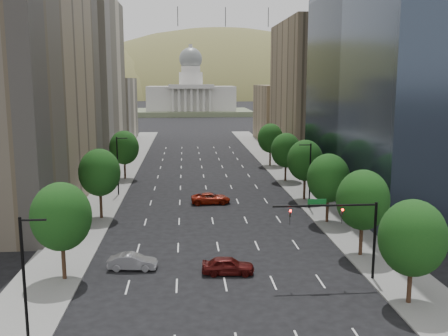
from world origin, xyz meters
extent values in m
cube|color=slate|center=(-15.50, 60.00, 0.07)|extent=(6.00, 200.00, 0.15)
cube|color=slate|center=(15.50, 60.00, 0.07)|extent=(6.00, 200.00, 0.15)
cube|color=beige|center=(-25.00, 103.00, 17.50)|extent=(14.00, 30.00, 35.00)
cube|color=beige|center=(-25.00, 136.00, 9.00)|extent=(14.00, 26.00, 18.00)
cube|color=#8C7759|center=(25.00, 100.00, 15.00)|extent=(14.00, 30.00, 30.00)
cube|color=#8C7759|center=(25.00, 133.00, 8.00)|extent=(14.00, 26.00, 16.00)
cylinder|color=#382316|center=(14.00, 25.00, 1.88)|extent=(0.36, 0.36, 3.75)
ellipsoid|color=#0F3711|center=(14.00, 25.00, 5.40)|extent=(5.20, 5.20, 5.98)
cylinder|color=#382316|center=(14.00, 36.00, 2.00)|extent=(0.36, 0.36, 4.00)
ellipsoid|color=#0F3711|center=(14.00, 36.00, 5.76)|extent=(5.20, 5.20, 5.98)
cylinder|color=#382316|center=(14.00, 48.00, 1.95)|extent=(0.36, 0.36, 3.90)
ellipsoid|color=#0F3711|center=(14.00, 48.00, 5.62)|extent=(5.20, 5.20, 5.98)
cylinder|color=#382316|center=(14.00, 60.00, 2.05)|extent=(0.36, 0.36, 4.10)
ellipsoid|color=#0F3711|center=(14.00, 60.00, 5.90)|extent=(5.20, 5.20, 5.98)
cylinder|color=#382316|center=(14.00, 74.00, 1.90)|extent=(0.36, 0.36, 3.80)
ellipsoid|color=#0F3711|center=(14.00, 74.00, 5.47)|extent=(5.20, 5.20, 5.98)
cylinder|color=#382316|center=(14.00, 90.00, 2.00)|extent=(0.36, 0.36, 4.00)
ellipsoid|color=#0F3711|center=(14.00, 90.00, 5.76)|extent=(5.20, 5.20, 5.98)
cylinder|color=#382316|center=(-14.00, 32.00, 2.00)|extent=(0.36, 0.36, 4.00)
ellipsoid|color=#0F3711|center=(-14.00, 32.00, 5.76)|extent=(5.20, 5.20, 5.98)
cylinder|color=#382316|center=(-14.00, 52.00, 2.08)|extent=(0.36, 0.36, 4.15)
ellipsoid|color=#0F3711|center=(-14.00, 52.00, 5.98)|extent=(5.20, 5.20, 5.98)
cylinder|color=#382316|center=(-14.00, 78.00, 1.98)|extent=(0.36, 0.36, 3.95)
ellipsoid|color=#0F3711|center=(-14.00, 78.00, 5.69)|extent=(5.20, 5.20, 5.98)
cylinder|color=black|center=(13.50, 55.00, 4.50)|extent=(0.20, 0.20, 9.00)
cylinder|color=black|center=(12.70, 55.00, 8.80)|extent=(1.60, 0.14, 0.14)
cylinder|color=black|center=(-13.50, 20.00, 4.50)|extent=(0.20, 0.20, 9.00)
cylinder|color=black|center=(-12.70, 20.00, 8.80)|extent=(1.60, 0.14, 0.14)
cylinder|color=black|center=(-13.50, 65.00, 4.50)|extent=(0.20, 0.20, 9.00)
cylinder|color=black|center=(-12.70, 65.00, 8.80)|extent=(1.60, 0.14, 0.14)
cylinder|color=black|center=(13.00, 30.00, 3.50)|extent=(0.24, 0.24, 7.00)
cylinder|color=black|center=(8.50, 30.00, 6.80)|extent=(9.00, 0.18, 0.18)
imported|color=black|center=(10.00, 30.00, 6.25)|extent=(0.18, 0.22, 1.10)
imported|color=black|center=(5.50, 30.00, 6.25)|extent=(0.18, 0.22, 1.10)
sphere|color=#FF0C07|center=(10.00, 29.82, 6.45)|extent=(0.20, 0.20, 0.20)
sphere|color=#FF0C07|center=(5.50, 29.82, 6.45)|extent=(0.20, 0.20, 0.20)
cube|color=#0C591E|center=(7.80, 30.00, 7.15)|extent=(1.60, 0.06, 0.45)
cube|color=#596647|center=(0.00, 250.00, 1.25)|extent=(60.00, 40.00, 2.50)
cube|color=silver|center=(0.00, 250.00, 8.50)|extent=(44.00, 26.00, 12.00)
cube|color=silver|center=(0.00, 236.00, 14.50)|extent=(22.00, 4.00, 2.00)
cylinder|color=silver|center=(0.00, 250.00, 18.00)|extent=(12.00, 12.00, 7.00)
cylinder|color=silver|center=(0.00, 250.00, 23.00)|extent=(9.60, 9.60, 3.00)
sphere|color=slate|center=(0.00, 250.00, 28.10)|extent=(11.60, 11.60, 11.60)
cylinder|color=silver|center=(0.00, 250.00, 33.95)|extent=(1.80, 1.80, 2.50)
ellipsoid|color=olive|center=(-140.00, 560.00, -33.25)|extent=(380.00, 342.00, 190.00)
ellipsoid|color=olive|center=(40.00, 600.00, -42.00)|extent=(440.00, 396.00, 240.00)
ellipsoid|color=olive|center=(210.00, 640.00, -35.00)|extent=(360.00, 324.00, 200.00)
cylinder|color=black|center=(-10.00, 590.00, 90.00)|extent=(0.80, 0.80, 22.00)
cylinder|color=black|center=(45.00, 590.00, 90.00)|extent=(0.80, 0.80, 22.00)
cylinder|color=black|center=(95.00, 590.00, 90.00)|extent=(0.80, 0.80, 22.00)
imported|color=#440C0B|center=(0.43, 32.30, 0.81)|extent=(4.86, 2.25, 1.61)
imported|color=gray|center=(-8.29, 34.13, 0.74)|extent=(4.64, 2.01, 1.48)
imported|color=maroon|center=(0.23, 58.92, 0.77)|extent=(5.68, 2.82, 1.55)
camera|label=1|loc=(-3.28, -10.85, 17.27)|focal=40.43mm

